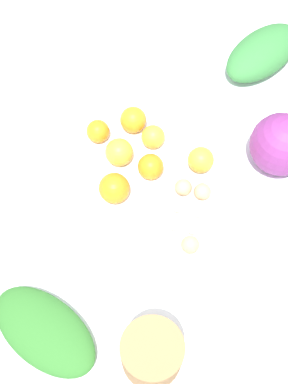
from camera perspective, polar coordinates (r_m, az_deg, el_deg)
The scene contains 14 objects.
ground_plane at distance 2.09m, azimuth 0.00°, elevation -9.12°, with size 8.00×8.00×0.00m, color #C6B289.
dining_table at distance 1.50m, azimuth 0.00°, elevation -1.75°, with size 1.44×1.00×0.71m.
cabbage_purple at distance 1.45m, azimuth 14.45°, elevation 4.95°, with size 0.17×0.17×0.17m, color #7A2D75.
egg_carton at distance 1.35m, azimuth 4.48°, elevation -3.01°, with size 0.25×0.15×0.09m.
paper_bag at distance 1.22m, azimuth 0.85°, elevation -16.84°, with size 0.14×0.14×0.14m, color #997047.
greens_bunch_scallion at distance 1.68m, azimuth 12.55°, elevation 14.32°, with size 0.28×0.15×0.09m, color #337538.
greens_bunch_beet_tops at distance 1.29m, azimuth -10.55°, elevation -14.36°, with size 0.28×0.15×0.06m, color #2D6B28.
orange_0 at distance 1.45m, azimuth -2.67°, elevation 4.26°, with size 0.08×0.08×0.08m, color #F9A833.
orange_1 at distance 1.49m, azimuth -4.94°, elevation 6.48°, with size 0.06×0.06×0.06m, color orange.
orange_2 at distance 1.50m, azimuth -1.16°, elevation 7.71°, with size 0.07×0.07×0.07m, color orange.
orange_3 at distance 1.43m, azimuth 0.71°, elevation 2.72°, with size 0.07×0.07×0.07m, color orange.
orange_4 at distance 1.39m, azimuth -3.20°, elevation 0.40°, with size 0.08×0.08×0.08m, color orange.
orange_5 at distance 1.48m, azimuth 0.98°, elevation 5.91°, with size 0.07×0.07×0.07m, color #F9A833.
orange_6 at distance 1.44m, azimuth 6.07°, elevation 3.43°, with size 0.07×0.07×0.07m, color #F9A833.
Camera 1 is at (-0.63, -0.05, 1.99)m, focal length 50.00 mm.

